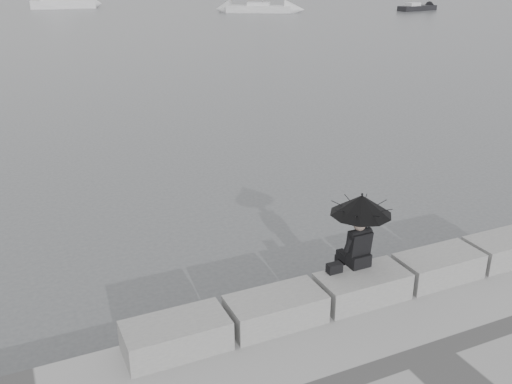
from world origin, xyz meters
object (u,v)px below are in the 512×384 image
sailboat_right (259,8)px  small_motorboat (417,8)px  seated_person (361,215)px  motor_cruiser (63,1)px

sailboat_right → small_motorboat: sailboat_right is taller
sailboat_right → small_motorboat: bearing=13.7°
seated_person → small_motorboat: (45.10, 53.31, -1.67)m
seated_person → sailboat_right: 64.56m
sailboat_right → motor_cruiser: (-21.00, 16.53, 0.37)m
sailboat_right → motor_cruiser: size_ratio=1.50×
seated_person → small_motorboat: 69.85m
motor_cruiser → small_motorboat: motor_cruiser is taller
seated_person → motor_cruiser: 75.95m
seated_person → motor_cruiser: motor_cruiser is taller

